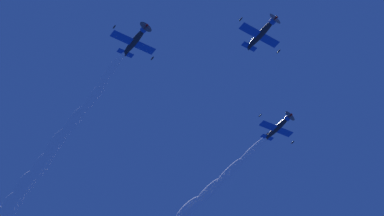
% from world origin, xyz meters
% --- Properties ---
extents(airplane_lead, '(6.73, 6.80, 2.77)m').
position_xyz_m(airplane_lead, '(-4.61, 5.20, 73.87)').
color(airplane_lead, '#232328').
extents(airplane_left_wingman, '(6.72, 6.81, 2.86)m').
position_xyz_m(airplane_left_wingman, '(15.73, 3.15, 75.19)').
color(airplane_left_wingman, '#232328').
extents(airplane_right_wingman, '(6.77, 6.77, 2.73)m').
position_xyz_m(airplane_right_wingman, '(-5.49, 25.58, 74.96)').
color(airplane_right_wingman, '#232328').
extents(smoke_trail_right_wingman, '(42.25, 41.04, 4.12)m').
position_xyz_m(smoke_trail_right_wingman, '(23.22, 53.38, 75.79)').
color(smoke_trail_right_wingman, white).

